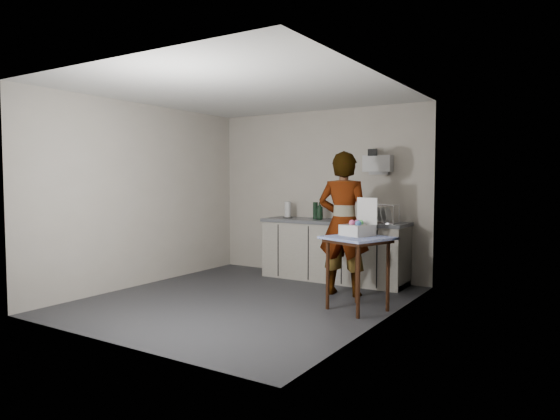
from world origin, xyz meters
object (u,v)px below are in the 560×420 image
Objects in this scene: kitchen_counter at (333,252)px; soap_bottle at (320,211)px; bakery_box at (359,227)px; paper_towel at (288,210)px; side_table at (358,246)px; soda_can at (339,216)px; dark_bottle at (315,211)px; standing_man at (344,224)px; dish_rack at (384,219)px.

soap_bottle is at bearing -179.43° from kitchen_counter.
paper_towel is at bearing 163.88° from bakery_box.
paper_towel is at bearing 179.33° from kitchen_counter.
soda_can is at bearing 143.13° from side_table.
soap_bottle is 1.04× the size of paper_towel.
soda_can is 0.44× the size of dark_bottle.
standing_man is at bearing -45.28° from soap_bottle.
soda_can is at bearing 143.72° from bakery_box.
dish_rack is 0.84× the size of bakery_box.
soap_bottle is (-0.76, 0.77, 0.10)m from standing_man.
kitchen_counter is 5.06× the size of bakery_box.
bakery_box is at bearing -56.22° from soda_can.
kitchen_counter is 6.04× the size of dish_rack.
dish_rack reaches higher than soda_can.
dish_rack is (-0.20, 1.36, 0.22)m from side_table.
soap_bottle is at bearing 151.87° from side_table.
side_table is 2.30m from paper_towel.
bakery_box is at bearing -45.97° from dark_bottle.
kitchen_counter is at bearing 146.68° from bakery_box.
paper_towel is (-0.88, -0.03, 0.07)m from soda_can.
dark_bottle is 0.47m from paper_towel.
side_table is at bearing -54.39° from kitchen_counter.
standing_man is 7.26× the size of paper_towel.
bakery_box is (0.43, -0.51, 0.02)m from standing_man.
side_table is at bearing -81.85° from dish_rack.
soda_can is 0.89m from paper_towel.
soap_bottle is 0.58m from paper_towel.
standing_man is at bearing -110.39° from dish_rack.
dish_rack is at bearing 118.43° from side_table.
soda_can is (0.07, 0.04, 0.54)m from kitchen_counter.
soap_bottle reaches higher than dish_rack.
dark_bottle is at bearing 152.92° from side_table.
kitchen_counter is 1.06m from standing_man.
bakery_box is (1.76, -1.28, -0.07)m from paper_towel.
side_table is 3.31× the size of dark_bottle.
bakery_box is (0.95, -1.27, 0.53)m from kitchen_counter.
paper_towel reaches higher than side_table.
standing_man reaches higher than soap_bottle.
kitchen_counter is 1.74m from side_table.
dish_rack is (1.15, -0.09, -0.07)m from dark_bottle.
side_table is 7.55× the size of soda_can.
dish_rack reaches higher than kitchen_counter.
paper_towel is (-1.81, 1.40, 0.28)m from side_table.
dark_bottle is 0.70× the size of dish_rack.
soap_bottle is 0.61× the size of bakery_box.
soap_bottle reaches higher than side_table.
soda_can is (-0.45, 0.81, 0.03)m from standing_man.
dark_bottle is 1.00× the size of paper_towel.
kitchen_counter is 8.33× the size of soap_bottle.
side_table is 0.24m from bakery_box.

